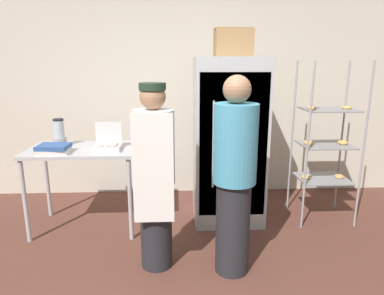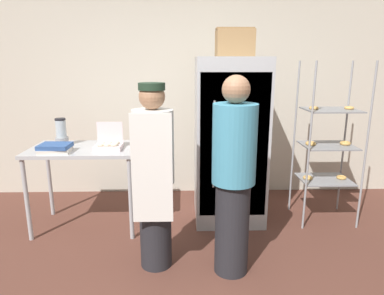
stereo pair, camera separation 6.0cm
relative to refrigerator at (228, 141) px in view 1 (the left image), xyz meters
The scene contains 10 objects.
back_wall 1.20m from the refrigerator, 121.92° to the left, with size 6.40×0.12×2.95m, color beige.
refrigerator is the anchor object (origin of this frame).
baking_rack 1.08m from the refrigerator, ahead, with size 0.62×0.51×1.78m.
prep_counter 1.57m from the refrigerator, behind, with size 1.11×0.68×0.89m.
donut_box 1.31m from the refrigerator, 167.70° to the right, with size 0.27×0.23×0.27m.
blender_pitcher 1.82m from the refrigerator, behind, with size 0.14×0.14×0.29m.
binder_stack 1.82m from the refrigerator, 167.86° to the right, with size 0.31×0.25×0.08m.
cardboard_storage_box 1.05m from the refrigerator, 57.08° to the left, with size 0.40×0.31×0.30m.
person_baker 1.23m from the refrigerator, 128.26° to the right, with size 0.34×0.36×1.60m.
person_customer 1.08m from the refrigerator, 95.78° to the right, with size 0.35×0.35×1.67m.
Camera 1 is at (-0.01, -2.18, 1.76)m, focal length 32.00 mm.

